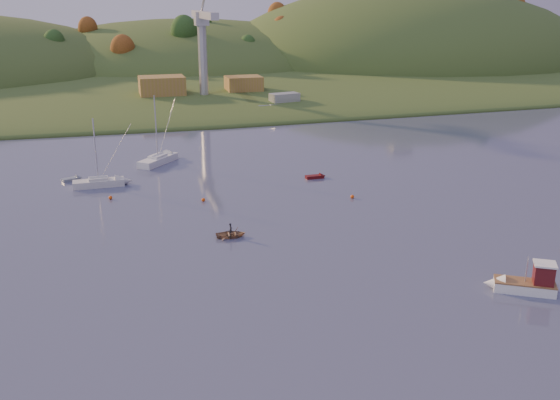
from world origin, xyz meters
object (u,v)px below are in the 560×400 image
object	(u,v)px
sailboat_near	(158,159)
grey_dinghy	(75,179)
canoe	(231,234)
red_tender	(318,176)
sailboat_far	(99,182)
fishing_boat	(520,282)

from	to	relation	value
sailboat_near	grey_dinghy	world-z (taller)	sailboat_near
sailboat_near	canoe	xyz separation A→B (m)	(4.73, -35.28, -0.38)
canoe	red_tender	world-z (taller)	red_tender
sailboat_far	red_tender	xyz separation A→B (m)	(31.80, -4.55, -0.44)
grey_dinghy	sailboat_near	bearing A→B (deg)	2.53
fishing_boat	grey_dinghy	world-z (taller)	fishing_boat
grey_dinghy	red_tender	bearing A→B (deg)	-37.53
fishing_boat	sailboat_far	world-z (taller)	sailboat_far
red_tender	grey_dinghy	world-z (taller)	grey_dinghy
fishing_boat	canoe	bearing A→B (deg)	-11.21
fishing_boat	grey_dinghy	distance (m)	64.21
fishing_boat	canoe	size ratio (longest dim) A/B	1.90
red_tender	sailboat_near	bearing A→B (deg)	144.33
fishing_boat	sailboat_far	xyz separation A→B (m)	(-37.11, 45.50, -0.23)
fishing_boat	red_tender	world-z (taller)	fishing_boat
sailboat_near	canoe	size ratio (longest dim) A/B	3.29
sailboat_near	grey_dinghy	xyz separation A→B (m)	(-12.85, -6.24, -0.50)
canoe	fishing_boat	bearing A→B (deg)	-127.69
fishing_boat	sailboat_near	distance (m)	62.52
fishing_boat	sailboat_near	bearing A→B (deg)	-32.75
canoe	grey_dinghy	size ratio (longest dim) A/B	1.07
canoe	red_tender	distance (m)	26.77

